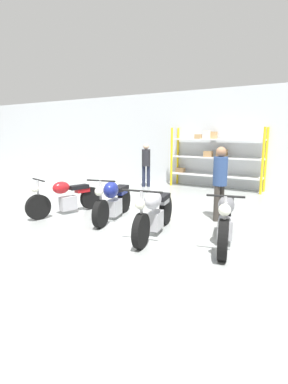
% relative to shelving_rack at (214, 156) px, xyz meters
% --- Properties ---
extents(ground_plane, '(30.00, 30.00, 0.00)m').
position_rel_shelving_rack_xyz_m(ground_plane, '(0.12, -5.45, -1.18)').
color(ground_plane, '#9EA3A0').
extents(back_wall, '(30.00, 0.08, 3.60)m').
position_rel_shelving_rack_xyz_m(back_wall, '(0.12, 0.36, 0.62)').
color(back_wall, silver).
rests_on(back_wall, ground_plane).
extents(shelving_rack, '(3.41, 0.63, 2.21)m').
position_rel_shelving_rack_xyz_m(shelving_rack, '(0.00, 0.00, 0.00)').
color(shelving_rack, yellow).
rests_on(shelving_rack, ground_plane).
extents(motorcycle_red, '(0.77, 2.02, 0.95)m').
position_rel_shelving_rack_xyz_m(motorcycle_red, '(-1.92, -5.47, -0.76)').
color(motorcycle_red, black).
rests_on(motorcycle_red, ground_plane).
extents(motorcycle_blue, '(0.78, 1.95, 1.03)m').
position_rel_shelving_rack_xyz_m(motorcycle_blue, '(-0.63, -5.21, -0.72)').
color(motorcycle_blue, black).
rests_on(motorcycle_blue, ground_plane).
extents(motorcycle_silver, '(0.78, 2.14, 1.03)m').
position_rel_shelving_rack_xyz_m(motorcycle_silver, '(0.76, -5.68, -0.71)').
color(motorcycle_silver, black).
rests_on(motorcycle_silver, ground_plane).
extents(motorcycle_grey, '(0.76, 2.03, 1.05)m').
position_rel_shelving_rack_xyz_m(motorcycle_grey, '(2.11, -5.48, -0.73)').
color(motorcycle_grey, black).
rests_on(motorcycle_grey, ground_plane).
extents(person_browsing, '(0.39, 0.39, 1.70)m').
position_rel_shelving_rack_xyz_m(person_browsing, '(1.51, -4.01, -0.18)').
color(person_browsing, '#38332D').
rests_on(person_browsing, ground_plane).
extents(person_near_rack, '(0.44, 0.44, 1.62)m').
position_rel_shelving_rack_xyz_m(person_near_rack, '(-2.28, -1.03, -0.23)').
color(person_near_rack, '#1E2338').
rests_on(person_near_rack, ground_plane).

